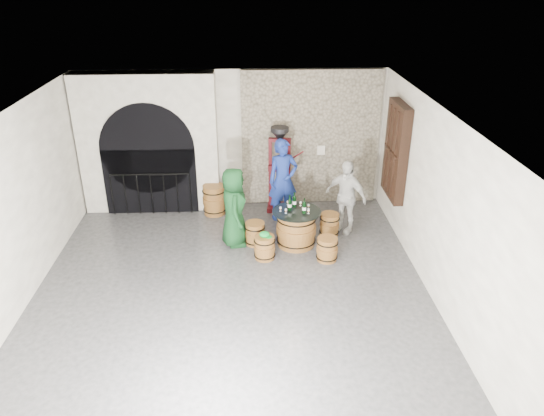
{
  "coord_description": "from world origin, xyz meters",
  "views": [
    {
      "loc": [
        0.34,
        -7.52,
        5.31
      ],
      "look_at": [
        0.78,
        1.38,
        1.05
      ],
      "focal_mm": 34.0,
      "sensor_mm": 36.0,
      "label": 1
    }
  ],
  "objects_px": {
    "barrel_table": "(296,228)",
    "barrel_stool_near_left": "(265,247)",
    "person_green": "(234,207)",
    "person_white": "(346,196)",
    "barrel_stool_right": "(329,224)",
    "wine_bottle_left": "(290,204)",
    "wine_bottle_right": "(294,201)",
    "barrel_stool_left": "(255,233)",
    "barrel_stool_far": "(287,216)",
    "wine_bottle_center": "(304,207)",
    "person_blue": "(283,180)",
    "side_barrel": "(214,200)",
    "barrel_stool_near_right": "(327,249)",
    "corking_press": "(280,163)"
  },
  "relations": [
    {
      "from": "barrel_stool_near_left",
      "to": "corking_press",
      "type": "height_order",
      "value": "corking_press"
    },
    {
      "from": "wine_bottle_center",
      "to": "wine_bottle_right",
      "type": "relative_size",
      "value": 1.0
    },
    {
      "from": "barrel_table",
      "to": "barrel_stool_left",
      "type": "height_order",
      "value": "barrel_table"
    },
    {
      "from": "person_white",
      "to": "barrel_stool_near_left",
      "type": "bearing_deg",
      "value": -108.46
    },
    {
      "from": "barrel_table",
      "to": "barrel_stool_near_left",
      "type": "height_order",
      "value": "barrel_table"
    },
    {
      "from": "barrel_stool_far",
      "to": "person_green",
      "type": "distance_m",
      "value": 1.48
    },
    {
      "from": "person_green",
      "to": "person_white",
      "type": "xyz_separation_m",
      "value": [
        2.36,
        0.47,
        -0.02
      ]
    },
    {
      "from": "barrel_table",
      "to": "person_blue",
      "type": "distance_m",
      "value": 1.38
    },
    {
      "from": "barrel_stool_right",
      "to": "barrel_stool_near_left",
      "type": "distance_m",
      "value": 1.69
    },
    {
      "from": "barrel_table",
      "to": "person_white",
      "type": "bearing_deg",
      "value": 27.37
    },
    {
      "from": "barrel_stool_near_right",
      "to": "person_green",
      "type": "relative_size",
      "value": 0.29
    },
    {
      "from": "barrel_table",
      "to": "barrel_stool_left",
      "type": "distance_m",
      "value": 0.86
    },
    {
      "from": "person_blue",
      "to": "wine_bottle_left",
      "type": "bearing_deg",
      "value": -102.7
    },
    {
      "from": "person_green",
      "to": "corking_press",
      "type": "distance_m",
      "value": 1.92
    },
    {
      "from": "barrel_stool_right",
      "to": "wine_bottle_center",
      "type": "relative_size",
      "value": 1.5
    },
    {
      "from": "barrel_stool_near_right",
      "to": "barrel_stool_near_left",
      "type": "height_order",
      "value": "same"
    },
    {
      "from": "barrel_stool_left",
      "to": "wine_bottle_center",
      "type": "distance_m",
      "value": 1.2
    },
    {
      "from": "barrel_stool_left",
      "to": "side_barrel",
      "type": "distance_m",
      "value": 1.75
    },
    {
      "from": "barrel_stool_near_left",
      "to": "wine_bottle_left",
      "type": "bearing_deg",
      "value": 47.5
    },
    {
      "from": "barrel_stool_right",
      "to": "barrel_stool_near_left",
      "type": "relative_size",
      "value": 1.0
    },
    {
      "from": "wine_bottle_right",
      "to": "barrel_stool_left",
      "type": "bearing_deg",
      "value": -170.37
    },
    {
      "from": "person_green",
      "to": "wine_bottle_right",
      "type": "bearing_deg",
      "value": -90.15
    },
    {
      "from": "barrel_stool_near_left",
      "to": "wine_bottle_left",
      "type": "height_order",
      "value": "wine_bottle_left"
    },
    {
      "from": "person_blue",
      "to": "barrel_stool_right",
      "type": "bearing_deg",
      "value": -57.63
    },
    {
      "from": "wine_bottle_right",
      "to": "corking_press",
      "type": "distance_m",
      "value": 1.52
    },
    {
      "from": "barrel_stool_left",
      "to": "person_green",
      "type": "height_order",
      "value": "person_green"
    },
    {
      "from": "person_blue",
      "to": "wine_bottle_center",
      "type": "relative_size",
      "value": 5.77
    },
    {
      "from": "barrel_stool_near_right",
      "to": "person_green",
      "type": "xyz_separation_m",
      "value": [
        -1.82,
        0.75,
        0.59
      ]
    },
    {
      "from": "person_white",
      "to": "wine_bottle_right",
      "type": "bearing_deg",
      "value": -122.21
    },
    {
      "from": "wine_bottle_center",
      "to": "side_barrel",
      "type": "relative_size",
      "value": 0.46
    },
    {
      "from": "wine_bottle_right",
      "to": "barrel_stool_right",
      "type": "bearing_deg",
      "value": 13.29
    },
    {
      "from": "wine_bottle_left",
      "to": "barrel_stool_left",
      "type": "bearing_deg",
      "value": 179.77
    },
    {
      "from": "barrel_stool_far",
      "to": "wine_bottle_left",
      "type": "relative_size",
      "value": 1.5
    },
    {
      "from": "barrel_stool_near_right",
      "to": "corking_press",
      "type": "height_order",
      "value": "corking_press"
    },
    {
      "from": "barrel_table",
      "to": "person_white",
      "type": "relative_size",
      "value": 0.61
    },
    {
      "from": "person_green",
      "to": "corking_press",
      "type": "xyz_separation_m",
      "value": [
        1.02,
        1.59,
        0.34
      ]
    },
    {
      "from": "barrel_stool_near_right",
      "to": "person_white",
      "type": "bearing_deg",
      "value": 65.69
    },
    {
      "from": "barrel_stool_near_left",
      "to": "person_green",
      "type": "height_order",
      "value": "person_green"
    },
    {
      "from": "wine_bottle_center",
      "to": "barrel_stool_right",
      "type": "bearing_deg",
      "value": 38.26
    },
    {
      "from": "barrel_stool_far",
      "to": "side_barrel",
      "type": "height_order",
      "value": "side_barrel"
    },
    {
      "from": "barrel_table",
      "to": "wine_bottle_center",
      "type": "bearing_deg",
      "value": -33.48
    },
    {
      "from": "barrel_stool_left",
      "to": "person_blue",
      "type": "bearing_deg",
      "value": 61.05
    },
    {
      "from": "barrel_stool_left",
      "to": "barrel_stool_near_left",
      "type": "relative_size",
      "value": 1.0
    },
    {
      "from": "wine_bottle_left",
      "to": "wine_bottle_right",
      "type": "height_order",
      "value": "same"
    },
    {
      "from": "person_blue",
      "to": "wine_bottle_center",
      "type": "xyz_separation_m",
      "value": [
        0.33,
        -1.34,
        -0.04
      ]
    },
    {
      "from": "barrel_stool_left",
      "to": "barrel_stool_right",
      "type": "xyz_separation_m",
      "value": [
        1.6,
        0.32,
        0.0
      ]
    },
    {
      "from": "barrel_stool_left",
      "to": "side_barrel",
      "type": "bearing_deg",
      "value": 121.76
    },
    {
      "from": "barrel_stool_far",
      "to": "wine_bottle_right",
      "type": "relative_size",
      "value": 1.5
    },
    {
      "from": "person_green",
      "to": "wine_bottle_left",
      "type": "xyz_separation_m",
      "value": [
        1.13,
        -0.04,
        0.06
      ]
    },
    {
      "from": "barrel_table",
      "to": "barrel_stool_far",
      "type": "xyz_separation_m",
      "value": [
        -0.13,
        0.84,
        -0.14
      ]
    }
  ]
}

